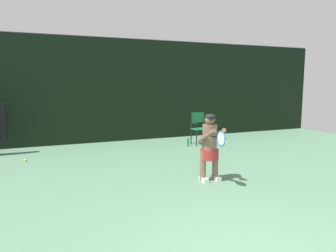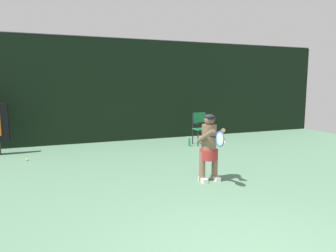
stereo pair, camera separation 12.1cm
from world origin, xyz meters
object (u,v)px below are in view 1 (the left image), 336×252
object	(u,v)px
umpire_chair	(199,126)
tennis_ball_loose	(26,160)
tennis_player	(210,145)
water_bottle	(188,142)
tennis_racket	(220,138)

from	to	relation	value
umpire_chair	tennis_ball_loose	size ratio (longest dim) A/B	15.88
umpire_chair	tennis_ball_loose	distance (m)	5.46
tennis_player	water_bottle	bearing A→B (deg)	71.41
umpire_chair	tennis_ball_loose	world-z (taller)	umpire_chair
umpire_chair	tennis_player	xyz separation A→B (m)	(-1.68, -3.65, 0.15)
tennis_ball_loose	tennis_player	bearing A→B (deg)	-41.31
umpire_chair	tennis_racket	world-z (taller)	tennis_racket
water_bottle	tennis_racket	distance (m)	4.25
tennis_ball_loose	tennis_racket	bearing A→B (deg)	-45.66
tennis_racket	tennis_ball_loose	bearing A→B (deg)	123.50
umpire_chair	tennis_racket	bearing A→B (deg)	-112.63
water_bottle	tennis_racket	xyz separation A→B (m)	(-1.22, -3.97, 0.88)
tennis_player	tennis_racket	distance (m)	0.54
water_bottle	umpire_chair	bearing A→B (deg)	18.69
water_bottle	tennis_player	distance (m)	3.73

